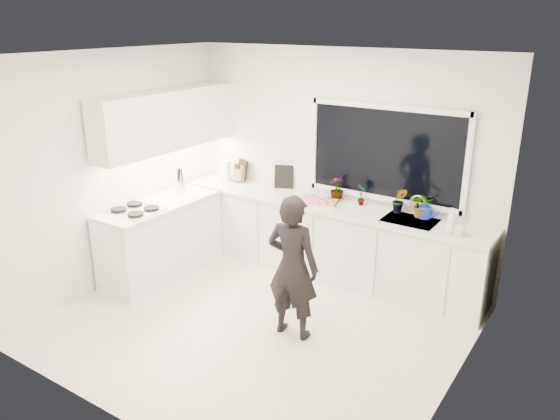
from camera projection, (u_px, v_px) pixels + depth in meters
The scene contains 25 objects.
floor at pixel (256, 325), 5.68m from camera, with size 4.00×3.50×0.02m, color beige.
wall_back at pixel (339, 163), 6.61m from camera, with size 4.00×0.02×2.70m, color white.
wall_left at pixel (113, 170), 6.28m from camera, with size 0.02×3.50×2.70m, color white.
wall_right at pixel (465, 248), 4.18m from camera, with size 0.02×3.50×2.70m, color white.
ceiling at pixel (251, 54), 4.77m from camera, with size 4.00×3.50×0.02m, color white.
window at pixel (385, 154), 6.20m from camera, with size 1.80×0.02×1.00m, color black.
base_cabinets_back at pixel (325, 240), 6.67m from camera, with size 3.92×0.58×0.88m, color white.
base_cabinets_left at pixel (162, 240), 6.68m from camera, with size 0.58×1.60×0.88m, color white.
countertop_back at pixel (325, 205), 6.51m from camera, with size 3.94×0.62×0.04m, color silver.
countertop_left at pixel (159, 204), 6.52m from camera, with size 0.62×1.60×0.04m, color silver.
upper_cabinets at pixel (167, 120), 6.54m from camera, with size 0.34×2.10×0.70m, color white.
sink at pixel (410, 224), 5.98m from camera, with size 0.58×0.42×0.14m, color silver.
faucet at pixel (417, 206), 6.08m from camera, with size 0.03×0.03×0.22m, color silver.
stovetop at pixel (135, 209), 6.25m from camera, with size 0.56×0.48×0.03m, color black.
person at pixel (293, 267), 5.27m from camera, with size 0.54×0.35×1.47m, color black.
pizza_tray at pixel (318, 201), 6.53m from camera, with size 0.51×0.37×0.03m, color #BCBBC0.
pizza at pixel (318, 200), 6.52m from camera, with size 0.46×0.33×0.01m, color #AC1620.
watering_can at pixel (425, 212), 6.01m from camera, with size 0.14×0.14×0.13m, color #1432C1.
paper_towel_roll at pixel (227, 171), 7.37m from camera, with size 0.11×0.11×0.26m, color white.
knife_block at pixel (239, 174), 7.32m from camera, with size 0.13×0.10×0.22m, color brown.
utensil_crock at pixel (181, 186), 6.88m from camera, with size 0.13×0.13×0.16m, color silver.
picture_frame_large at pixel (242, 170), 7.40m from camera, with size 0.22×0.02×0.28m, color black.
picture_frame_small at pixel (284, 177), 7.04m from camera, with size 0.25×0.02×0.30m, color black.
herb_plants at pixel (391, 199), 6.19m from camera, with size 1.33×0.28×0.30m.
soap_bottles at pixel (454, 223), 5.53m from camera, with size 0.20×0.14×0.28m.
Camera 1 is at (2.95, -3.99, 3.02)m, focal length 35.00 mm.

